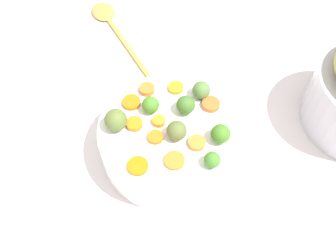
% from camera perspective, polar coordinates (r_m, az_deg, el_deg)
% --- Properties ---
extents(tabletop, '(2.40, 2.40, 0.02)m').
position_cam_1_polar(tabletop, '(0.83, 3.05, -5.34)').
color(tabletop, white).
rests_on(tabletop, ground).
extents(serving_bowl_carrots, '(0.27, 0.27, 0.08)m').
position_cam_1_polar(serving_bowl_carrots, '(0.80, -0.00, -2.01)').
color(serving_bowl_carrots, white).
rests_on(serving_bowl_carrots, tabletop).
extents(carrot_slice_0, '(0.04, 0.04, 0.01)m').
position_cam_1_polar(carrot_slice_0, '(0.81, -2.99, 5.26)').
color(carrot_slice_0, orange).
rests_on(carrot_slice_0, serving_bowl_carrots).
extents(carrot_slice_1, '(0.04, 0.04, 0.01)m').
position_cam_1_polar(carrot_slice_1, '(0.75, -1.80, -1.60)').
color(carrot_slice_1, orange).
rests_on(carrot_slice_1, serving_bowl_carrots).
extents(carrot_slice_2, '(0.03, 0.03, 0.01)m').
position_cam_1_polar(carrot_slice_2, '(0.77, -1.32, 0.69)').
color(carrot_slice_2, orange).
rests_on(carrot_slice_2, serving_bowl_carrots).
extents(carrot_slice_3, '(0.05, 0.05, 0.01)m').
position_cam_1_polar(carrot_slice_3, '(0.80, -5.24, 3.38)').
color(carrot_slice_3, orange).
rests_on(carrot_slice_3, serving_bowl_carrots).
extents(carrot_slice_4, '(0.04, 0.04, 0.01)m').
position_cam_1_polar(carrot_slice_4, '(0.79, 6.14, 3.09)').
color(carrot_slice_4, orange).
rests_on(carrot_slice_4, serving_bowl_carrots).
extents(carrot_slice_5, '(0.05, 0.05, 0.01)m').
position_cam_1_polar(carrot_slice_5, '(0.72, 0.92, -4.93)').
color(carrot_slice_5, orange).
rests_on(carrot_slice_5, serving_bowl_carrots).
extents(carrot_slice_6, '(0.04, 0.04, 0.01)m').
position_cam_1_polar(carrot_slice_6, '(0.81, 1.11, 5.48)').
color(carrot_slice_6, orange).
rests_on(carrot_slice_6, serving_bowl_carrots).
extents(carrot_slice_7, '(0.04, 0.04, 0.01)m').
position_cam_1_polar(carrot_slice_7, '(0.77, -4.78, 0.29)').
color(carrot_slice_7, orange).
rests_on(carrot_slice_7, serving_bowl_carrots).
extents(carrot_slice_8, '(0.04, 0.04, 0.01)m').
position_cam_1_polar(carrot_slice_8, '(0.74, 4.22, -2.30)').
color(carrot_slice_8, orange).
rests_on(carrot_slice_8, serving_bowl_carrots).
extents(carrot_slice_9, '(0.05, 0.05, 0.01)m').
position_cam_1_polar(carrot_slice_9, '(0.72, -4.32, -5.70)').
color(carrot_slice_9, orange).
rests_on(carrot_slice_9, serving_bowl_carrots).
extents(brussels_sprout_0, '(0.04, 0.04, 0.04)m').
position_cam_1_polar(brussels_sprout_0, '(0.80, 4.76, 5.11)').
color(brussels_sprout_0, '#587F3E').
rests_on(brussels_sprout_0, serving_bowl_carrots).
extents(brussels_sprout_1, '(0.03, 0.03, 0.03)m').
position_cam_1_polar(brussels_sprout_1, '(0.77, -2.52, 3.01)').
color(brussels_sprout_1, '#488928').
rests_on(brussels_sprout_1, serving_bowl_carrots).
extents(brussels_sprout_2, '(0.04, 0.04, 0.04)m').
position_cam_1_polar(brussels_sprout_2, '(0.74, 1.24, -0.67)').
color(brussels_sprout_2, '#5F6F35').
rests_on(brussels_sprout_2, serving_bowl_carrots).
extents(brussels_sprout_3, '(0.04, 0.04, 0.04)m').
position_cam_1_polar(brussels_sprout_3, '(0.75, -7.44, 0.86)').
color(brussels_sprout_3, olive).
rests_on(brussels_sprout_3, serving_bowl_carrots).
extents(brussels_sprout_4, '(0.04, 0.04, 0.04)m').
position_cam_1_polar(brussels_sprout_4, '(0.74, 7.48, -1.11)').
color(brussels_sprout_4, '#477F25').
rests_on(brussels_sprout_4, serving_bowl_carrots).
extents(brussels_sprout_5, '(0.04, 0.04, 0.04)m').
position_cam_1_polar(brussels_sprout_5, '(0.77, 2.54, 3.01)').
color(brussels_sprout_5, '#45732C').
rests_on(brussels_sprout_5, serving_bowl_carrots).
extents(brussels_sprout_6, '(0.03, 0.03, 0.03)m').
position_cam_1_polar(brussels_sprout_6, '(0.72, 6.33, -4.80)').
color(brussels_sprout_6, '#47882D').
rests_on(brussels_sprout_6, serving_bowl_carrots).
extents(wooden_spoon, '(0.14, 0.32, 0.01)m').
position_cam_1_polar(wooden_spoon, '(1.07, -8.05, 14.24)').
color(wooden_spoon, '#B19043').
rests_on(wooden_spoon, tabletop).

